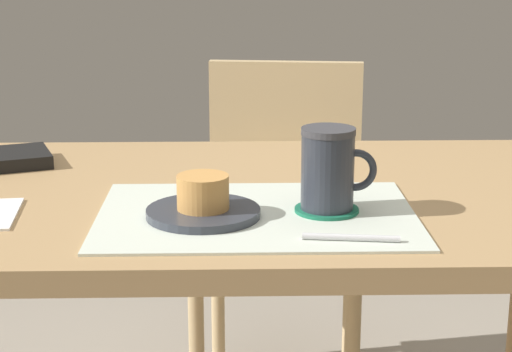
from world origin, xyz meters
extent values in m
cube|color=tan|center=(0.00, 0.00, 0.72)|extent=(1.25, 0.70, 0.04)
cylinder|color=#D1B27F|center=(0.28, 0.76, 0.21)|extent=(0.04, 0.04, 0.41)
cylinder|color=#D1B27F|center=(-0.07, 0.81, 0.21)|extent=(0.04, 0.04, 0.41)
cube|color=#D1B27F|center=(0.08, 0.61, 0.43)|extent=(0.47, 0.47, 0.04)
cube|color=#D1B27F|center=(0.10, 0.80, 0.64)|extent=(0.39, 0.08, 0.39)
cube|color=silver|center=(0.01, -0.14, 0.74)|extent=(0.46, 0.33, 0.00)
cylinder|color=#333842|center=(-0.07, -0.15, 0.75)|extent=(0.17, 0.17, 0.01)
cylinder|color=tan|center=(-0.07, -0.15, 0.78)|extent=(0.08, 0.08, 0.05)
cylinder|color=#196B4C|center=(0.11, -0.13, 0.74)|extent=(0.10, 0.10, 0.00)
cylinder|color=#2D333D|center=(0.11, -0.13, 0.80)|extent=(0.08, 0.08, 0.11)
cylinder|color=#3D3D42|center=(0.11, -0.13, 0.86)|extent=(0.08, 0.08, 0.01)
torus|color=#2D333D|center=(0.15, -0.13, 0.80)|extent=(0.06, 0.01, 0.06)
cylinder|color=silver|center=(0.13, -0.26, 0.74)|extent=(0.13, 0.02, 0.01)
camera|label=1|loc=(-0.02, -1.33, 1.12)|focal=60.00mm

